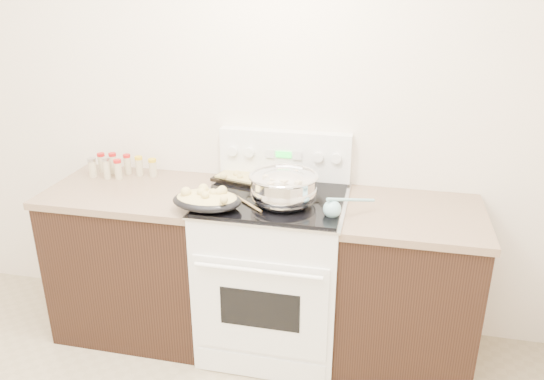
# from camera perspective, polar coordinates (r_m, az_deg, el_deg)

# --- Properties ---
(room_shell) EXTENTS (4.10, 3.60, 2.75)m
(room_shell) POSITION_cam_1_polar(r_m,az_deg,el_deg) (1.49, -25.56, 6.95)
(room_shell) COLOR #F1E3D0
(room_shell) RESTS_ON ground
(counter_left) EXTENTS (0.93, 0.67, 0.92)m
(counter_left) POSITION_cam_1_polar(r_m,az_deg,el_deg) (3.31, -14.03, -7.11)
(counter_left) COLOR black
(counter_left) RESTS_ON ground
(counter_right) EXTENTS (0.73, 0.67, 0.92)m
(counter_right) POSITION_cam_1_polar(r_m,az_deg,el_deg) (3.01, 14.16, -10.25)
(counter_right) COLOR black
(counter_right) RESTS_ON ground
(kitchen_range) EXTENTS (0.78, 0.73, 1.22)m
(kitchen_range) POSITION_cam_1_polar(r_m,az_deg,el_deg) (3.04, 0.23, -8.57)
(kitchen_range) COLOR white
(kitchen_range) RESTS_ON ground
(mixing_bowl) EXTENTS (0.40, 0.40, 0.21)m
(mixing_bowl) POSITION_cam_1_polar(r_m,az_deg,el_deg) (2.72, 1.26, 0.13)
(mixing_bowl) COLOR silver
(mixing_bowl) RESTS_ON kitchen_range
(roasting_pan) EXTENTS (0.36, 0.25, 0.11)m
(roasting_pan) POSITION_cam_1_polar(r_m,az_deg,el_deg) (2.69, -7.01, -1.00)
(roasting_pan) COLOR black
(roasting_pan) RESTS_ON kitchen_range
(baking_sheet) EXTENTS (0.44, 0.36, 0.06)m
(baking_sheet) POSITION_cam_1_polar(r_m,az_deg,el_deg) (3.06, -2.28, 1.45)
(baking_sheet) COLOR black
(baking_sheet) RESTS_ON kitchen_range
(wooden_spoon) EXTENTS (0.21, 0.19, 0.04)m
(wooden_spoon) POSITION_cam_1_polar(r_m,az_deg,el_deg) (2.71, -4.05, -1.59)
(wooden_spoon) COLOR #9A7A46
(wooden_spoon) RESTS_ON kitchen_range
(blue_ladle) EXTENTS (0.25, 0.21, 0.11)m
(blue_ladle) POSITION_cam_1_polar(r_m,az_deg,el_deg) (2.62, 6.67, -1.95)
(blue_ladle) COLOR #82B7C2
(blue_ladle) RESTS_ON kitchen_range
(spice_jars) EXTENTS (0.40, 0.15, 0.13)m
(spice_jars) POSITION_cam_1_polar(r_m,az_deg,el_deg) (3.31, -16.19, 2.51)
(spice_jars) COLOR #BFB28C
(spice_jars) RESTS_ON counter_left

